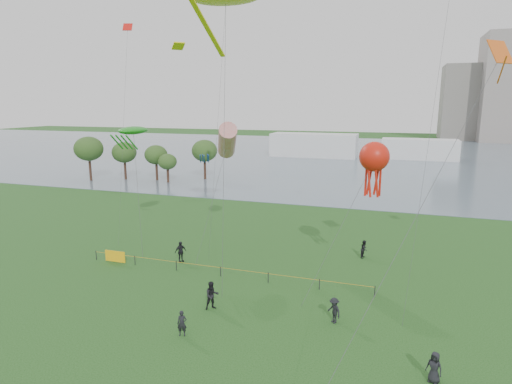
% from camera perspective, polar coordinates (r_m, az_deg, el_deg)
% --- Properties ---
extents(lake, '(400.00, 120.00, 0.08)m').
position_cam_1_polar(lake, '(117.07, 13.94, 4.68)').
color(lake, slate).
rests_on(lake, ground_plane).
extents(building_mid, '(20.00, 20.00, 38.00)m').
position_cam_1_polar(building_mid, '(181.94, 30.80, 11.79)').
color(building_mid, gray).
rests_on(building_mid, ground_plane).
extents(building_low, '(16.00, 18.00, 28.00)m').
position_cam_1_polar(building_low, '(185.45, 25.95, 10.67)').
color(building_low, slate).
rests_on(building_low, ground_plane).
extents(pavilion_left, '(22.00, 8.00, 6.00)m').
position_cam_1_polar(pavilion_left, '(113.35, 7.73, 6.21)').
color(pavilion_left, silver).
rests_on(pavilion_left, ground_plane).
extents(pavilion_right, '(18.00, 7.00, 5.00)m').
position_cam_1_polar(pavilion_right, '(114.64, 20.94, 5.36)').
color(pavilion_right, silver).
rests_on(pavilion_right, ground_plane).
extents(trees, '(23.81, 12.63, 7.94)m').
position_cam_1_polar(trees, '(79.60, -15.06, 5.16)').
color(trees, '#332017').
rests_on(trees, ground_plane).
extents(fence, '(24.07, 0.07, 1.05)m').
position_cam_1_polar(fence, '(37.70, -13.45, -8.97)').
color(fence, black).
rests_on(fence, ground_plane).
extents(spectator_a, '(1.20, 1.17, 1.95)m').
position_cam_1_polar(spectator_a, '(29.80, -5.89, -13.56)').
color(spectator_a, black).
rests_on(spectator_a, ground_plane).
extents(spectator_b, '(1.22, 1.19, 1.68)m').
position_cam_1_polar(spectator_b, '(28.47, 10.36, -15.26)').
color(spectator_b, black).
rests_on(spectator_b, ground_plane).
extents(spectator_c, '(0.97, 1.17, 1.87)m').
position_cam_1_polar(spectator_c, '(38.40, -10.03, -7.84)').
color(spectator_c, black).
rests_on(spectator_c, ground_plane).
extents(spectator_d, '(0.95, 0.85, 1.64)m').
position_cam_1_polar(spectator_d, '(24.60, 22.69, -20.77)').
color(spectator_d, black).
rests_on(spectator_d, ground_plane).
extents(spectator_f, '(0.66, 0.53, 1.58)m').
position_cam_1_polar(spectator_f, '(27.07, -9.84, -16.88)').
color(spectator_f, black).
rests_on(spectator_f, ground_plane).
extents(spectator_g, '(0.81, 0.93, 1.63)m').
position_cam_1_polar(spectator_g, '(40.02, 14.24, -7.39)').
color(spectator_g, black).
rests_on(spectator_g, ground_plane).
extents(kite_windsock, '(4.18, 8.62, 12.11)m').
position_cam_1_polar(kite_windsock, '(40.45, -3.89, 6.82)').
color(kite_windsock, '#3F3F42').
extents(kite_creature, '(4.38, 6.45, 11.51)m').
position_cam_1_polar(kite_creature, '(43.18, -16.08, 7.84)').
color(kite_creature, '#3F3F42').
extents(kite_octopus, '(5.17, 5.96, 11.02)m').
position_cam_1_polar(kite_octopus, '(31.94, 15.48, 4.43)').
color(kite_octopus, '#3F3F42').
extents(kite_delta, '(9.31, 15.81, 17.03)m').
position_cam_1_polar(kite_delta, '(26.35, 28.97, 14.12)').
color(kite_delta, '#3F3F42').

